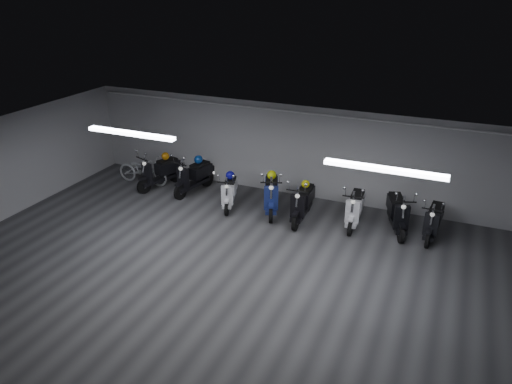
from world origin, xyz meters
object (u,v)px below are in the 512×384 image
at_px(scooter_2, 229,187).
at_px(helmet_4, 165,156).
at_px(scooter_4, 271,189).
at_px(helmet_3, 198,160).
at_px(helmet_2, 305,184).
at_px(scooter_5, 303,197).
at_px(scooter_7, 398,207).
at_px(bicycle, 142,167).
at_px(scooter_1, 193,171).
at_px(scooter_8, 434,215).
at_px(scooter_0, 159,167).
at_px(helmet_0, 272,175).
at_px(helmet_1, 230,175).
at_px(scooter_6, 356,202).

relative_size(scooter_2, helmet_4, 6.69).
bearing_deg(scooter_4, helmet_3, 146.80).
height_order(scooter_2, helmet_2, scooter_2).
distance_m(scooter_4, scooter_5, 0.98).
height_order(scooter_7, bicycle, scooter_7).
relative_size(scooter_1, scooter_4, 0.98).
bearing_deg(scooter_8, helmet_3, -178.24).
bearing_deg(scooter_7, scooter_0, 160.99).
relative_size(helmet_0, helmet_1, 1.01).
bearing_deg(scooter_0, helmet_3, 34.74).
distance_m(scooter_8, helmet_3, 7.03).
height_order(helmet_0, helmet_3, helmet_0).
xyz_separation_m(scooter_7, helmet_4, (-7.26, 0.25, 0.30)).
bearing_deg(scooter_4, helmet_4, 151.74).
bearing_deg(scooter_7, scooter_4, 165.10).
distance_m(scooter_2, helmet_1, 0.36).
relative_size(scooter_1, helmet_2, 8.31).
height_order(scooter_1, helmet_1, scooter_1).
relative_size(scooter_0, scooter_8, 1.09).
distance_m(scooter_0, scooter_4, 3.90).
xyz_separation_m(scooter_0, bicycle, (-0.70, 0.06, -0.13)).
bearing_deg(helmet_4, helmet_1, -10.11).
bearing_deg(scooter_0, helmet_0, 19.73).
bearing_deg(scooter_2, scooter_4, -10.11).
bearing_deg(scooter_2, helmet_0, 2.37).
distance_m(bicycle, helmet_4, 0.91).
bearing_deg(scooter_5, scooter_0, 172.62).
bearing_deg(scooter_7, scooter_1, 160.31).
distance_m(scooter_1, helmet_4, 1.15).
bearing_deg(scooter_1, scooter_4, 4.29).
bearing_deg(scooter_0, scooter_8, 19.50).
relative_size(scooter_1, bicycle, 1.08).
bearing_deg(scooter_8, scooter_0, -175.50).
distance_m(scooter_2, scooter_5, 2.21).
bearing_deg(scooter_2, scooter_7, -12.77).
bearing_deg(bicycle, helmet_0, -91.68).
bearing_deg(helmet_1, scooter_4, -2.25).
height_order(scooter_6, bicycle, scooter_6).
bearing_deg(helmet_3, scooter_8, -2.93).
relative_size(scooter_6, helmet_0, 6.88).
bearing_deg(helmet_0, scooter_7, -0.08).
distance_m(bicycle, helmet_1, 3.31).
height_order(scooter_8, bicycle, scooter_8).
distance_m(scooter_2, scooter_8, 5.61).
xyz_separation_m(scooter_1, helmet_1, (1.40, -0.27, 0.19)).
bearing_deg(helmet_4, scooter_8, -1.91).
bearing_deg(helmet_3, bicycle, -171.90).
bearing_deg(scooter_8, scooter_4, -172.38).
relative_size(scooter_6, scooter_7, 0.97).
height_order(scooter_4, scooter_7, scooter_4).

